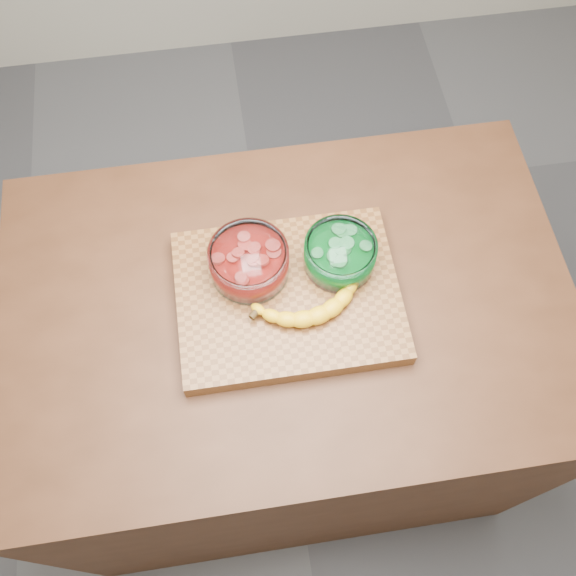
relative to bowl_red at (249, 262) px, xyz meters
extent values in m
plane|color=#535458|center=(0.07, -0.06, -0.98)|extent=(3.50, 3.50, 0.00)
cube|color=#472715|center=(0.07, -0.06, -0.53)|extent=(1.20, 0.80, 0.90)
cube|color=brown|center=(0.07, -0.06, -0.06)|extent=(0.45, 0.35, 0.04)
cylinder|color=white|center=(0.00, 0.00, 0.00)|extent=(0.16, 0.16, 0.07)
cylinder|color=red|center=(0.00, 0.00, -0.01)|extent=(0.14, 0.14, 0.04)
cylinder|color=#F6574D|center=(0.00, 0.00, 0.02)|extent=(0.13, 0.13, 0.02)
cylinder|color=white|center=(0.18, -0.01, 0.00)|extent=(0.15, 0.15, 0.07)
cylinder|color=#0A8026|center=(0.18, -0.01, -0.01)|extent=(0.12, 0.12, 0.04)
cylinder|color=#5DC66C|center=(0.18, -0.01, 0.02)|extent=(0.12, 0.12, 0.02)
camera|label=1|loc=(-0.02, -0.63, 1.12)|focal=40.00mm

